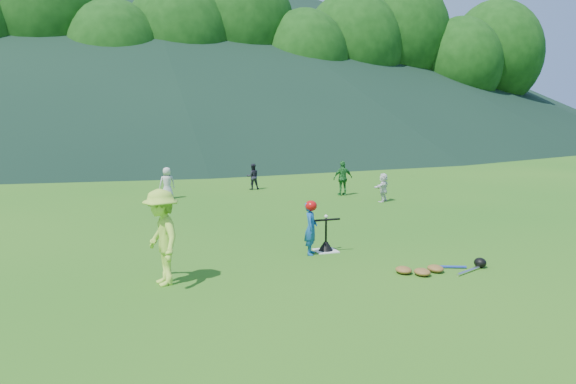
% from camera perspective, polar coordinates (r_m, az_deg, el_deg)
% --- Properties ---
extents(ground, '(120.00, 120.00, 0.00)m').
position_cam_1_polar(ground, '(11.79, 3.86, -6.02)').
color(ground, '#216116').
rests_on(ground, ground).
extents(home_plate, '(0.45, 0.45, 0.02)m').
position_cam_1_polar(home_plate, '(11.78, 3.86, -5.97)').
color(home_plate, silver).
rests_on(home_plate, ground).
extents(baseball, '(0.08, 0.08, 0.08)m').
position_cam_1_polar(baseball, '(11.63, 3.89, -2.49)').
color(baseball, white).
rests_on(baseball, batting_tee).
extents(batter_child, '(0.41, 0.47, 1.09)m').
position_cam_1_polar(batter_child, '(11.41, 2.34, -3.70)').
color(batter_child, '#164E98').
rests_on(batter_child, ground).
extents(adult_coach, '(0.78, 1.14, 1.62)m').
position_cam_1_polar(adult_coach, '(9.63, -12.72, -4.51)').
color(adult_coach, '#ADE142').
rests_on(adult_coach, ground).
extents(fielder_a, '(0.54, 0.38, 1.05)m').
position_cam_1_polar(fielder_a, '(18.91, -12.18, 0.89)').
color(fielder_a, '#BBBBBB').
rests_on(fielder_a, ground).
extents(fielder_b, '(0.49, 0.39, 0.96)m').
position_cam_1_polar(fielder_b, '(20.70, -3.60, 1.57)').
color(fielder_b, black).
rests_on(fielder_b, ground).
extents(fielder_c, '(0.70, 0.30, 1.19)m').
position_cam_1_polar(fielder_c, '(19.33, 5.60, 1.41)').
color(fielder_c, '#21702C').
rests_on(fielder_c, ground).
extents(fielder_d, '(0.84, 0.73, 0.92)m').
position_cam_1_polar(fielder_d, '(18.18, 9.65, 0.46)').
color(fielder_d, white).
rests_on(fielder_d, ground).
extents(batting_tee, '(0.30, 0.30, 0.68)m').
position_cam_1_polar(batting_tee, '(11.76, 3.86, -5.41)').
color(batting_tee, black).
rests_on(batting_tee, home_plate).
extents(batter_gear, '(0.73, 0.26, 0.45)m').
position_cam_1_polar(batter_gear, '(11.33, 2.47, -1.52)').
color(batter_gear, '#B60C0D').
rests_on(batter_gear, ground).
extents(equipment_pile, '(1.80, 0.67, 0.19)m').
position_cam_1_polar(equipment_pile, '(10.63, 14.80, -7.52)').
color(equipment_pile, olive).
rests_on(equipment_pile, ground).
extents(outfield_fence, '(70.07, 0.08, 1.33)m').
position_cam_1_polar(outfield_fence, '(38.87, -11.99, 4.91)').
color(outfield_fence, gray).
rests_on(outfield_fence, ground).
extents(tree_line, '(70.04, 11.40, 14.82)m').
position_cam_1_polar(tree_line, '(44.93, -12.89, 14.92)').
color(tree_line, '#382314').
rests_on(tree_line, ground).
extents(distant_hills, '(155.00, 140.00, 32.00)m').
position_cam_1_polar(distant_hills, '(93.21, -21.02, 15.27)').
color(distant_hills, black).
rests_on(distant_hills, ground).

